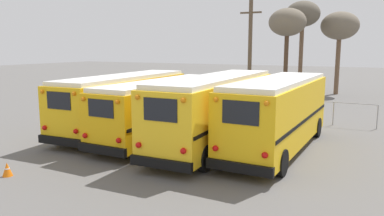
% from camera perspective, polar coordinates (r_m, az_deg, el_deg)
% --- Properties ---
extents(ground_plane, '(160.00, 160.00, 0.00)m').
position_cam_1_polar(ground_plane, '(19.35, 0.33, -4.68)').
color(ground_plane, '#5B5956').
extents(school_bus_0, '(2.91, 10.42, 3.12)m').
position_cam_1_polar(school_bus_0, '(21.35, -10.08, 1.16)').
color(school_bus_0, yellow).
rests_on(school_bus_0, ground).
extents(school_bus_1, '(2.60, 9.74, 2.98)m').
position_cam_1_polar(school_bus_1, '(19.25, -4.24, 0.20)').
color(school_bus_1, '#EAAA0F').
rests_on(school_bus_1, ground).
extents(school_bus_2, '(2.77, 10.95, 3.31)m').
position_cam_1_polar(school_bus_2, '(18.01, 3.85, 0.11)').
color(school_bus_2, yellow).
rests_on(school_bus_2, ground).
extents(school_bus_3, '(2.76, 9.74, 3.27)m').
position_cam_1_polar(school_bus_3, '(17.35, 13.04, -0.54)').
color(school_bus_3, yellow).
rests_on(school_bus_3, ground).
extents(utility_pole, '(1.80, 0.33, 8.47)m').
position_cam_1_polar(utility_pole, '(31.70, 8.82, 8.59)').
color(utility_pole, brown).
rests_on(utility_pole, ground).
extents(bare_tree_0, '(3.28, 3.28, 9.07)m').
position_cam_1_polar(bare_tree_0, '(38.69, 16.51, 13.33)').
color(bare_tree_0, brown).
rests_on(bare_tree_0, ground).
extents(bare_tree_1, '(3.62, 3.62, 8.10)m').
position_cam_1_polar(bare_tree_1, '(40.10, 21.60, 11.42)').
color(bare_tree_1, brown).
rests_on(bare_tree_1, ground).
extents(bare_tree_2, '(3.34, 3.34, 8.15)m').
position_cam_1_polar(bare_tree_2, '(35.63, 14.33, 12.37)').
color(bare_tree_2, '#473323').
rests_on(bare_tree_2, ground).
extents(fence_line, '(16.76, 0.06, 1.42)m').
position_cam_1_polar(fence_line, '(25.33, 7.26, 0.82)').
color(fence_line, '#939399').
rests_on(fence_line, ground).
extents(traffic_cone, '(0.36, 0.36, 0.51)m').
position_cam_1_polar(traffic_cone, '(15.37, -26.33, -8.37)').
color(traffic_cone, orange).
rests_on(traffic_cone, ground).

